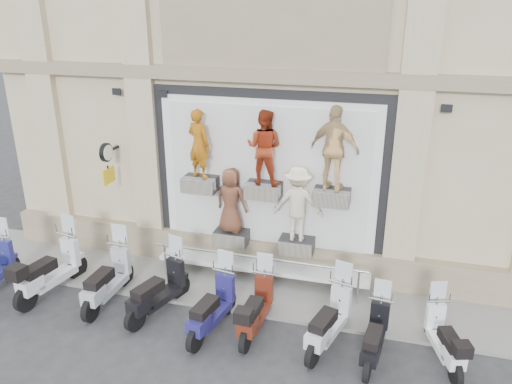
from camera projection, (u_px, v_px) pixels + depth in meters
ground at (230, 344)px, 9.87m from camera, size 90.00×90.00×0.00m
sidewalk at (258, 288)px, 11.74m from camera, size 16.00×2.20×0.08m
building at (305, 15)px, 14.03m from camera, size 14.00×8.60×12.00m
shop_vitrine at (272, 184)px, 11.43m from camera, size 5.60×0.83×4.30m
guard_rail at (257, 274)px, 11.50m from camera, size 5.06×0.10×0.93m
clock_sign_bracket at (107, 158)px, 12.07m from camera, size 0.10×0.80×1.02m
scooter_b at (49, 260)px, 11.30m from camera, size 0.96×2.18×1.72m
scooter_c at (106, 270)px, 10.97m from camera, size 0.59×2.01×1.63m
scooter_d at (157, 281)px, 10.59m from camera, size 1.10×2.04×1.59m
scooter_e at (212, 298)px, 10.01m from camera, size 0.84×1.97×1.55m
scooter_f at (256, 300)px, 10.00m from camera, size 0.61×1.86×1.49m
scooter_g at (330, 311)px, 9.57m from camera, size 1.06×2.00×1.56m
scooter_h at (375, 327)px, 9.23m from camera, size 0.69×1.77×1.40m
scooter_i at (446, 330)px, 9.18m from camera, size 0.97×1.76×1.37m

